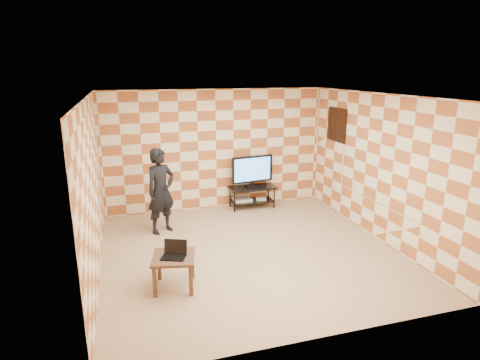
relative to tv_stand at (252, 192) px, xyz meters
name	(u,v)px	position (x,y,z in m)	size (l,w,h in m)	color
floor	(250,251)	(-0.77, -2.22, -0.37)	(5.00, 5.00, 0.00)	tan
wall_back	(216,150)	(-0.77, 0.28, 0.98)	(5.00, 0.02, 2.70)	beige
wall_front	(320,234)	(-0.77, -4.72, 0.98)	(5.00, 0.02, 2.70)	beige
wall_left	(93,190)	(-3.27, -2.22, 0.98)	(0.02, 5.00, 2.70)	beige
wall_right	(379,168)	(1.73, -2.22, 0.98)	(0.02, 5.00, 2.70)	beige
ceiling	(251,96)	(-0.77, -2.22, 2.33)	(5.00, 5.00, 0.02)	white
wall_art	(337,125)	(1.70, -0.67, 1.58)	(0.04, 0.72, 0.72)	black
tv_stand	(252,192)	(0.00, 0.00, 0.00)	(1.08, 0.49, 0.50)	black
tv	(252,170)	(0.00, 0.00, 0.53)	(1.00, 0.23, 0.72)	black
dvd_player	(243,200)	(-0.23, 0.01, -0.16)	(0.40, 0.29, 0.07)	#B2B2B4
game_console	(261,199)	(0.22, -0.01, -0.17)	(0.23, 0.16, 0.05)	silver
side_table	(174,262)	(-2.20, -3.05, 0.04)	(0.71, 0.71, 0.50)	#342216
laptop	(174,253)	(-2.19, -3.06, 0.18)	(0.41, 0.38, 0.23)	black
person	(161,191)	(-2.14, -0.86, 0.47)	(0.61, 0.40, 1.68)	black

